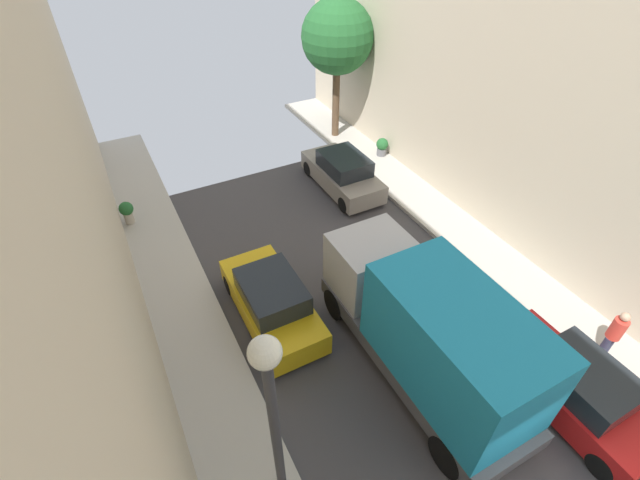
# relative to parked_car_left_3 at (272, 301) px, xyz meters

# --- Properties ---
(parked_car_left_3) EXTENTS (1.78, 4.20, 1.57)m
(parked_car_left_3) POSITION_rel_parked_car_left_3_xyz_m (0.00, 0.00, 0.00)
(parked_car_left_3) COLOR gold
(parked_car_left_3) RESTS_ON ground
(parked_car_right_1) EXTENTS (1.78, 4.20, 1.57)m
(parked_car_right_1) POSITION_rel_parked_car_left_3_xyz_m (5.40, -6.00, 0.00)
(parked_car_right_1) COLOR red
(parked_car_right_1) RESTS_ON ground
(parked_car_right_2) EXTENTS (1.78, 4.20, 1.57)m
(parked_car_right_2) POSITION_rel_parked_car_left_3_xyz_m (5.40, 5.20, 0.00)
(parked_car_right_2) COLOR gray
(parked_car_right_2) RESTS_ON ground
(delivery_truck) EXTENTS (2.26, 6.60, 3.38)m
(delivery_truck) POSITION_rel_parked_car_left_3_xyz_m (2.70, -3.57, 1.07)
(delivery_truck) COLOR #4C4C51
(delivery_truck) RESTS_ON ground
(pedestrian) EXTENTS (0.40, 0.36, 1.72)m
(pedestrian) POSITION_rel_parked_car_left_3_xyz_m (7.35, -5.54, 0.35)
(pedestrian) COLOR #2D334C
(pedestrian) RESTS_ON sidewalk_right
(street_tree_1) EXTENTS (3.20, 3.20, 6.25)m
(street_tree_1) POSITION_rel_parked_car_left_3_xyz_m (7.41, 9.40, 4.04)
(street_tree_1) COLOR brown
(street_tree_1) RESTS_ON sidewalk_right
(potted_plant_1) EXTENTS (0.55, 0.55, 0.83)m
(potted_plant_1) POSITION_rel_parked_car_left_3_xyz_m (8.31, 6.57, -0.12)
(potted_plant_1) COLOR slate
(potted_plant_1) RESTS_ON sidewalk_right
(potted_plant_3) EXTENTS (0.51, 0.51, 0.90)m
(potted_plant_3) POSITION_rel_parked_car_left_3_xyz_m (-2.99, 6.65, -0.04)
(potted_plant_3) COLOR #B2A899
(potted_plant_3) RESTS_ON sidewalk_left
(lamp_post) EXTENTS (0.44, 0.44, 5.92)m
(lamp_post) POSITION_rel_parked_car_left_3_xyz_m (-1.90, -5.20, 3.29)
(lamp_post) COLOR #333338
(lamp_post) RESTS_ON sidewalk_left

